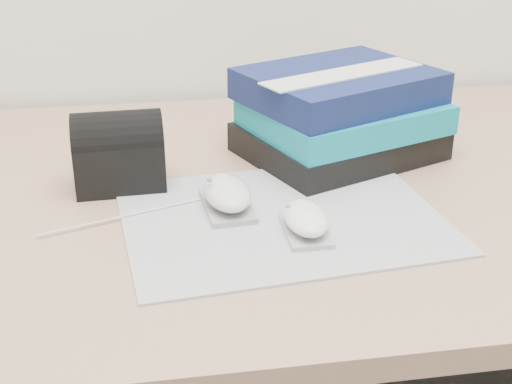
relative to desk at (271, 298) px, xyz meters
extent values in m
cube|color=#A67B5C|center=(0.00, -0.06, 0.22)|extent=(1.60, 0.80, 0.03)
cube|color=#A67B5C|center=(0.00, 0.32, -0.15)|extent=(1.52, 0.03, 0.35)
cube|color=gray|center=(-0.02, -0.17, 0.24)|extent=(0.42, 0.34, 0.00)
cube|color=#969698|center=(-0.08, -0.14, 0.24)|extent=(0.07, 0.11, 0.01)
ellipsoid|color=white|center=(-0.08, -0.14, 0.26)|extent=(0.07, 0.11, 0.03)
ellipsoid|color=gray|center=(-0.11, -0.14, 0.28)|extent=(0.01, 0.01, 0.01)
cube|color=#A5A5A8|center=(0.00, -0.22, 0.24)|extent=(0.05, 0.09, 0.01)
ellipsoid|color=white|center=(0.00, -0.22, 0.26)|extent=(0.05, 0.09, 0.03)
ellipsoid|color=gray|center=(-0.02, -0.22, 0.27)|extent=(0.01, 0.01, 0.01)
cylinder|color=silver|center=(-0.21, -0.15, 0.24)|extent=(0.21, 0.08, 0.00)
cube|color=black|center=(0.11, 0.03, 0.26)|extent=(0.33, 0.30, 0.04)
cube|color=#0E87A0|center=(0.11, 0.02, 0.30)|extent=(0.32, 0.29, 0.04)
cube|color=#111D4E|center=(0.10, 0.03, 0.34)|extent=(0.32, 0.30, 0.05)
cube|color=silver|center=(0.10, 0.01, 0.37)|extent=(0.26, 0.16, 0.00)
cube|color=black|center=(-0.22, -0.04, 0.27)|extent=(0.12, 0.09, 0.07)
cylinder|color=black|center=(-0.22, -0.04, 0.30)|extent=(0.12, 0.09, 0.08)
camera|label=1|loc=(-0.18, -0.96, 0.64)|focal=50.00mm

